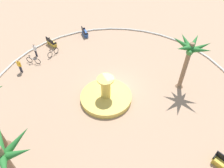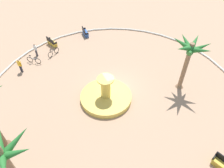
# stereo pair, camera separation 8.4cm
# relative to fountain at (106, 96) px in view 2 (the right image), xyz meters

# --- Properties ---
(ground_plane) EXTENTS (80.00, 80.00, 0.00)m
(ground_plane) POSITION_rel_fountain_xyz_m (-1.25, -0.86, -0.34)
(ground_plane) COLOR tan
(plaza_curb) EXTENTS (24.02, 24.02, 0.20)m
(plaza_curb) POSITION_rel_fountain_xyz_m (-1.25, -0.86, -0.24)
(plaza_curb) COLOR silver
(plaza_curb) RESTS_ON ground
(fountain) EXTENTS (4.65, 4.65, 2.47)m
(fountain) POSITION_rel_fountain_xyz_m (0.00, 0.00, 0.00)
(fountain) COLOR gold
(fountain) RESTS_ON ground
(palm_tree_near_fountain) EXTENTS (3.41, 3.44, 5.15)m
(palm_tree_near_fountain) POSITION_rel_fountain_xyz_m (-7.14, 1.45, 3.63)
(palm_tree_near_fountain) COLOR #8E6B4C
(palm_tree_near_fountain) RESTS_ON ground
(palm_tree_mid_plaza) EXTENTS (3.89, 4.06, 4.36)m
(palm_tree_mid_plaza) POSITION_rel_fountain_xyz_m (8.09, 4.35, 2.84)
(palm_tree_mid_plaza) COLOR #8E6B4C
(palm_tree_mid_plaza) RESTS_ON ground
(bench_east) EXTENTS (1.01, 1.67, 1.00)m
(bench_east) POSITION_rel_fountain_xyz_m (2.49, -11.10, 0.01)
(bench_east) COLOR gold
(bench_east) RESTS_ON ground
(bench_west) EXTENTS (0.98, 1.68, 1.00)m
(bench_west) POSITION_rel_fountain_xyz_m (-4.67, 9.27, 0.01)
(bench_west) COLOR gold
(bench_west) RESTS_ON ground
(bench_north) EXTENTS (0.62, 1.63, 1.00)m
(bench_north) POSITION_rel_fountain_xyz_m (-2.05, -11.74, 0.01)
(bench_north) COLOR #335BA8
(bench_north) RESTS_ON ground
(bicycle_red_frame) EXTENTS (1.36, 1.14, 0.94)m
(bicycle_red_frame) POSITION_rel_fountain_xyz_m (5.10, -8.30, 0.04)
(bicycle_red_frame) COLOR black
(bicycle_red_frame) RESTS_ON ground
(bicycle_by_lamppost) EXTENTS (1.47, 0.99, 0.94)m
(bicycle_by_lamppost) POSITION_rel_fountain_xyz_m (2.80, -8.91, 0.04)
(bicycle_by_lamppost) COLOR black
(bicycle_by_lamppost) RESTS_ON ground
(person_cyclist_helmet) EXTENTS (0.38, 0.42, 1.59)m
(person_cyclist_helmet) POSITION_rel_fountain_xyz_m (6.55, -7.25, 0.55)
(person_cyclist_helmet) COLOR #33333D
(person_cyclist_helmet) RESTS_ON ground
(person_cyclist_photo) EXTENTS (0.33, 0.49, 1.61)m
(person_cyclist_photo) POSITION_rel_fountain_xyz_m (4.60, -9.57, 0.56)
(person_cyclist_photo) COLOR #33333D
(person_cyclist_photo) RESTS_ON ground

